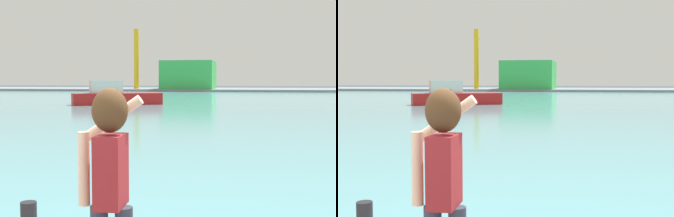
{
  "view_description": "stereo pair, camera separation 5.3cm",
  "coord_description": "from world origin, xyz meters",
  "views": [
    {
      "loc": [
        1.7,
        -3.16,
        2.36
      ],
      "look_at": [
        -0.19,
        7.44,
        1.67
      ],
      "focal_mm": 49.22,
      "sensor_mm": 36.0,
      "label": 1
    },
    {
      "loc": [
        1.75,
        -3.15,
        2.36
      ],
      "look_at": [
        -0.19,
        7.44,
        1.67
      ],
      "focal_mm": 49.22,
      "sensor_mm": 36.0,
      "label": 2
    }
  ],
  "objects": [
    {
      "name": "ground_plane",
      "position": [
        0.0,
        50.0,
        0.0
      ],
      "size": [
        220.0,
        220.0,
        0.0
      ],
      "primitive_type": "plane",
      "color": "#334751"
    },
    {
      "name": "harbor_water",
      "position": [
        0.0,
        52.0,
        0.01
      ],
      "size": [
        140.0,
        100.0,
        0.02
      ],
      "primitive_type": "cube",
      "color": "#599EA8",
      "rests_on": "ground_plane"
    },
    {
      "name": "far_shore_dock",
      "position": [
        0.0,
        92.0,
        0.22
      ],
      "size": [
        140.0,
        20.0,
        0.44
      ],
      "primitive_type": "cube",
      "color": "gray",
      "rests_on": "ground_plane"
    },
    {
      "name": "person_photographer",
      "position": [
        0.64,
        0.23,
        1.62
      ],
      "size": [
        0.53,
        0.55,
        1.74
      ],
      "rotation": [
        0.0,
        0.0,
        1.6
      ],
      "color": "#2D3342",
      "rests_on": "quay_promenade"
    },
    {
      "name": "harbor_bollard",
      "position": [
        -0.85,
        1.78,
        0.74
      ],
      "size": [
        0.19,
        0.19,
        0.37
      ],
      "primitive_type": "cylinder",
      "color": "black",
      "rests_on": "quay_promenade"
    },
    {
      "name": "boat_moored",
      "position": [
        -10.6,
        37.65,
        0.8
      ],
      "size": [
        8.3,
        5.72,
        2.23
      ],
      "rotation": [
        0.0,
        0.0,
        0.47
      ],
      "color": "#B21919",
      "rests_on": "harbor_water"
    },
    {
      "name": "warehouse_left",
      "position": [
        -10.43,
        88.74,
        3.19
      ],
      "size": [
        10.12,
        11.8,
        5.5
      ],
      "primitive_type": "cube",
      "color": "green",
      "rests_on": "far_shore_dock"
    },
    {
      "name": "port_crane",
      "position": [
        -21.53,
        89.89,
        8.23
      ],
      "size": [
        3.57,
        13.08,
        12.0
      ],
      "color": "yellow",
      "rests_on": "far_shore_dock"
    }
  ]
}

